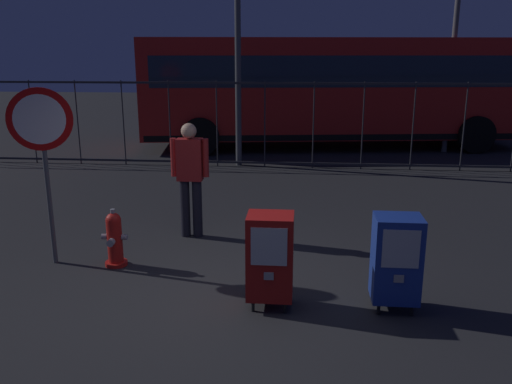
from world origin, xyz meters
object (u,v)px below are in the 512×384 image
(pedestrian, at_px, (190,174))
(newspaper_box_primary, at_px, (396,258))
(bus_far, at_px, (362,78))
(stop_sign, at_px, (42,140))
(newspaper_box_secondary, at_px, (270,256))
(bus_near, at_px, (333,86))
(fire_hydrant, at_px, (115,239))

(pedestrian, bearing_deg, newspaper_box_primary, -38.54)
(bus_far, bearing_deg, stop_sign, -114.75)
(newspaper_box_secondary, relative_size, pedestrian, 0.61)
(newspaper_box_secondary, bearing_deg, bus_near, 83.62)
(fire_hydrant, height_order, newspaper_box_secondary, newspaper_box_secondary)
(pedestrian, bearing_deg, newspaper_box_secondary, -58.71)
(newspaper_box_primary, xyz_separation_m, bus_near, (-0.18, 10.00, 1.14))
(newspaper_box_secondary, relative_size, bus_near, 0.09)
(newspaper_box_secondary, distance_m, bus_near, 10.18)
(stop_sign, distance_m, bus_far, 14.99)
(newspaper_box_secondary, relative_size, bus_far, 0.10)
(newspaper_box_secondary, bearing_deg, stop_sign, 161.56)
(fire_hydrant, relative_size, newspaper_box_primary, 0.73)
(fire_hydrant, distance_m, newspaper_box_secondary, 2.24)
(bus_near, bearing_deg, pedestrian, -114.71)
(pedestrian, bearing_deg, stop_sign, -143.00)
(newspaper_box_primary, height_order, bus_near, bus_near)
(newspaper_box_primary, distance_m, bus_near, 10.06)
(stop_sign, height_order, pedestrian, stop_sign)
(fire_hydrant, distance_m, pedestrian, 1.51)
(fire_hydrant, relative_size, bus_near, 0.07)
(bus_far, bearing_deg, newspaper_box_secondary, -103.41)
(pedestrian, bearing_deg, fire_hydrant, -122.19)
(bus_near, relative_size, bus_far, 1.01)
(pedestrian, bearing_deg, bus_near, 73.13)
(newspaper_box_primary, relative_size, newspaper_box_secondary, 1.00)
(newspaper_box_secondary, distance_m, pedestrian, 2.50)
(stop_sign, bearing_deg, newspaper_box_primary, -12.17)
(newspaper_box_secondary, xyz_separation_m, bus_far, (2.48, 14.97, 1.14))
(fire_hydrant, bearing_deg, bus_near, 70.95)
(newspaper_box_primary, bearing_deg, bus_near, 91.02)
(pedestrian, xyz_separation_m, bus_far, (3.76, 12.86, 0.76))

